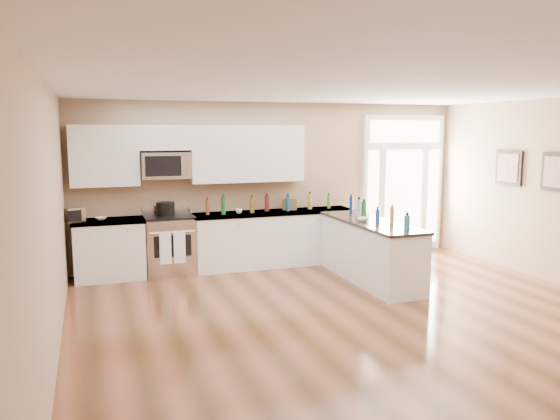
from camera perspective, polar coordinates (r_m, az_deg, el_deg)
name	(u,v)px	position (r m, az deg, el deg)	size (l,w,h in m)	color
ground	(392,339)	(6.39, 11.67, -13.05)	(8.00, 8.00, 0.00)	#4A2C15
room_shell	(397,187)	(5.99, 12.14, 2.37)	(8.00, 8.00, 8.00)	tan
back_cabinet_left	(110,251)	(8.97, -17.38, -4.14)	(1.10, 0.66, 0.94)	white
back_cabinet_right	(274,240)	(9.45, -0.68, -3.15)	(2.85, 0.66, 0.94)	white
peninsula_cabinet	(370,253)	(8.57, 9.35, -4.46)	(0.69, 2.32, 0.94)	white
upper_cabinet_left	(104,156)	(8.93, -17.89, 5.42)	(1.04, 0.33, 0.95)	white
upper_cabinet_right	(247,154)	(9.28, -3.42, 5.89)	(1.94, 0.33, 0.95)	white
upper_cabinet_short	(164,138)	(8.99, -11.99, 7.40)	(0.82, 0.33, 0.40)	white
microwave	(165,165)	(8.97, -11.88, 4.59)	(0.78, 0.41, 0.42)	silver
entry_door	(403,184)	(10.71, 12.70, 2.68)	(1.70, 0.10, 2.60)	white
wall_art_near	(509,168)	(9.84, 22.78, 4.08)	(0.05, 0.58, 0.58)	black
wall_art_far	(557,172)	(9.12, 26.98, 3.55)	(0.05, 0.58, 0.58)	black
kitchen_range	(170,245)	(9.04, -11.43, -3.57)	(0.78, 0.69, 1.08)	silver
stockpot	(165,208)	(9.03, -11.88, 0.17)	(0.30, 0.30, 0.23)	black
toaster_oven	(75,215)	(8.79, -20.66, -0.48)	(0.26, 0.20, 0.22)	silver
cardboard_box	(290,204)	(9.57, 1.02, 0.66)	(0.25, 0.18, 0.20)	brown
bowl_left	(101,218)	(8.92, -18.22, -0.84)	(0.17, 0.17, 0.04)	white
bowl_peninsula	(363,220)	(8.40, 8.67, -1.00)	(0.18, 0.18, 0.06)	white
cup_counter	(239,211)	(9.12, -4.32, -0.12)	(0.10, 0.10, 0.08)	white
counter_bottles	(311,207)	(8.91, 3.31, 0.28)	(2.41, 2.45, 0.29)	#19591E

